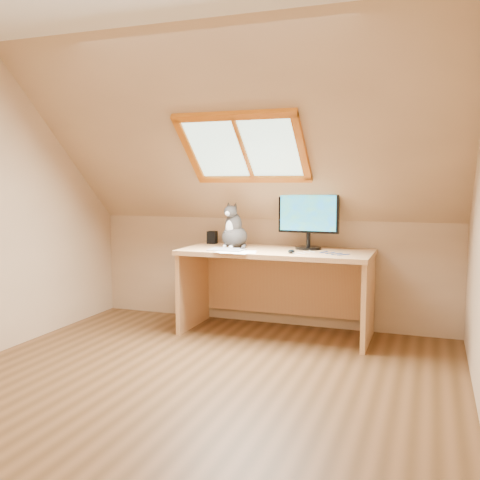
% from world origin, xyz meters
% --- Properties ---
extents(ground, '(3.50, 3.50, 0.00)m').
position_xyz_m(ground, '(0.00, 0.00, 0.00)').
color(ground, brown).
rests_on(ground, ground).
extents(room_shell, '(3.52, 3.52, 2.41)m').
position_xyz_m(room_shell, '(0.00, -0.09, 1.43)').
color(room_shell, tan).
rests_on(room_shell, ground).
extents(desk, '(1.66, 0.73, 0.76)m').
position_xyz_m(desk, '(0.18, 1.45, 0.53)').
color(desk, tan).
rests_on(desk, ground).
extents(monitor, '(0.54, 0.23, 0.50)m').
position_xyz_m(monitor, '(0.44, 1.51, 1.04)').
color(monitor, black).
rests_on(monitor, desk).
extents(cat, '(0.28, 0.32, 0.42)m').
position_xyz_m(cat, '(-0.22, 1.41, 0.91)').
color(cat, '#3D3936').
rests_on(cat, desk).
extents(desk_speaker, '(0.09, 0.09, 0.12)m').
position_xyz_m(desk_speaker, '(-0.53, 1.63, 0.82)').
color(desk_speaker, black).
rests_on(desk_speaker, desk).
extents(graphics_tablet, '(0.30, 0.22, 0.01)m').
position_xyz_m(graphics_tablet, '(-0.21, 1.19, 0.76)').
color(graphics_tablet, '#B2B2B7').
rests_on(graphics_tablet, desk).
extents(mouse, '(0.06, 0.10, 0.03)m').
position_xyz_m(mouse, '(0.37, 1.20, 0.77)').
color(mouse, black).
rests_on(mouse, desk).
extents(papers, '(0.33, 0.27, 0.00)m').
position_xyz_m(papers, '(-0.01, 1.12, 0.76)').
color(papers, white).
rests_on(papers, desk).
extents(cables, '(0.51, 0.26, 0.01)m').
position_xyz_m(cables, '(0.61, 1.26, 0.76)').
color(cables, silver).
rests_on(cables, desk).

